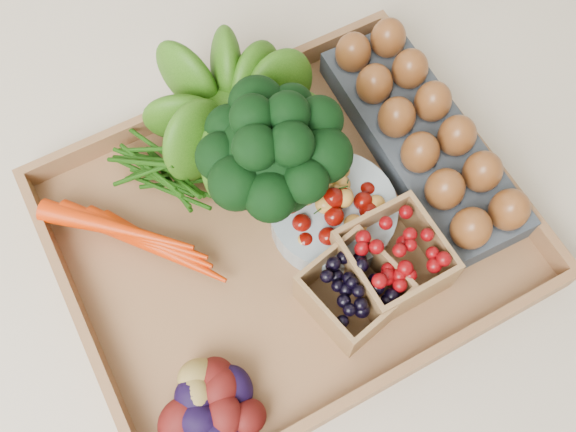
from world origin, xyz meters
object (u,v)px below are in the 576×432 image
tray (288,233)px  broccoli (274,173)px  egg_carton (421,141)px  cherry_bowl (333,214)px

tray → broccoli: bearing=82.6°
tray → broccoli: 0.09m
broccoli → egg_carton: bearing=-7.2°
tray → egg_carton: (0.21, 0.02, 0.03)m
tray → egg_carton: bearing=6.1°
broccoli → egg_carton: size_ratio=0.51×
tray → cherry_bowl: (0.06, -0.01, 0.03)m
cherry_bowl → tray: bearing=166.0°
egg_carton → tray: bearing=-172.2°
egg_carton → broccoli: bearing=174.6°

